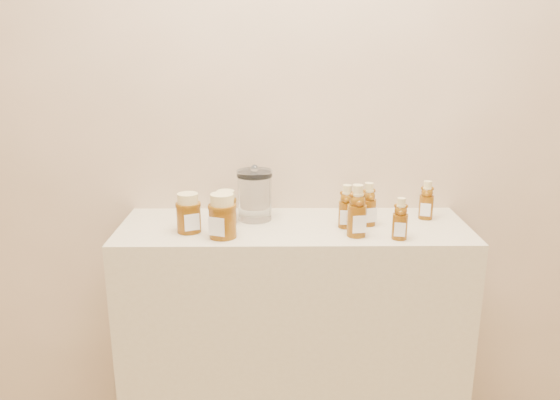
{
  "coord_description": "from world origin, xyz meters",
  "views": [
    {
      "loc": [
        -0.06,
        -0.23,
        1.51
      ],
      "look_at": [
        -0.05,
        1.52,
        1.0
      ],
      "focal_mm": 35.0,
      "sensor_mm": 36.0,
      "label": 1
    }
  ],
  "objects_px": {
    "bear_bottle_front_left": "(357,207)",
    "glass_canister": "(255,193)",
    "honey_jar_left": "(189,213)",
    "display_table": "(293,341)",
    "bear_bottle_back_left": "(347,204)"
  },
  "relations": [
    {
      "from": "bear_bottle_front_left",
      "to": "glass_canister",
      "type": "bearing_deg",
      "value": 143.63
    },
    {
      "from": "glass_canister",
      "to": "bear_bottle_back_left",
      "type": "bearing_deg",
      "value": -15.82
    },
    {
      "from": "bear_bottle_back_left",
      "to": "glass_canister",
      "type": "xyz_separation_m",
      "value": [
        -0.31,
        0.09,
        0.01
      ]
    },
    {
      "from": "display_table",
      "to": "honey_jar_left",
      "type": "bearing_deg",
      "value": -170.18
    },
    {
      "from": "bear_bottle_back_left",
      "to": "glass_canister",
      "type": "distance_m",
      "value": 0.33
    },
    {
      "from": "glass_canister",
      "to": "display_table",
      "type": "bearing_deg",
      "value": -26.75
    },
    {
      "from": "display_table",
      "to": "bear_bottle_front_left",
      "type": "relative_size",
      "value": 6.19
    },
    {
      "from": "bear_bottle_back_left",
      "to": "glass_canister",
      "type": "bearing_deg",
      "value": 174.76
    },
    {
      "from": "bear_bottle_front_left",
      "to": "honey_jar_left",
      "type": "height_order",
      "value": "bear_bottle_front_left"
    },
    {
      "from": "bear_bottle_front_left",
      "to": "glass_canister",
      "type": "xyz_separation_m",
      "value": [
        -0.34,
        0.17,
        -0.0
      ]
    },
    {
      "from": "bear_bottle_back_left",
      "to": "honey_jar_left",
      "type": "relative_size",
      "value": 1.27
    },
    {
      "from": "honey_jar_left",
      "to": "display_table",
      "type": "bearing_deg",
      "value": -13.51
    },
    {
      "from": "glass_canister",
      "to": "bear_bottle_front_left",
      "type": "bearing_deg",
      "value": -27.42
    },
    {
      "from": "honey_jar_left",
      "to": "glass_canister",
      "type": "distance_m",
      "value": 0.25
    },
    {
      "from": "bear_bottle_front_left",
      "to": "glass_canister",
      "type": "relative_size",
      "value": 1.0
    }
  ]
}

